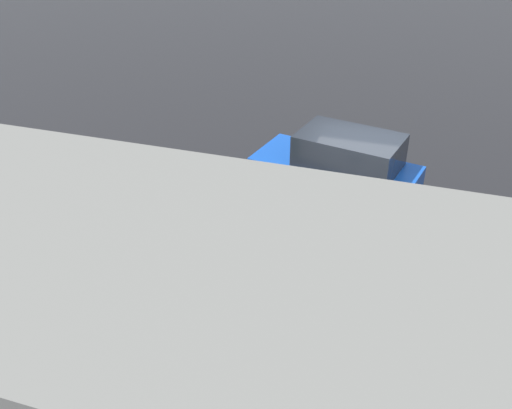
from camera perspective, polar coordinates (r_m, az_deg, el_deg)
The scene contains 7 objects.
ground_plane at distance 13.80m, azimuth 9.97°, elevation -2.12°, with size 60.00×60.00×0.00m, color black.
kerb_strip at distance 10.52m, azimuth 6.18°, elevation -14.02°, with size 24.00×3.20×0.04m, color gray.
moving_hatchback at distance 13.87m, azimuth 8.22°, elevation 3.14°, with size 4.16×2.45×2.06m.
fire_hydrant at distance 12.39m, azimuth -7.75°, elevation -3.91°, with size 0.42×0.31×0.80m.
pedestrian at distance 12.27m, azimuth -11.85°, elevation -3.14°, with size 0.38×0.52×1.22m.
metal_railing at distance 9.12m, azimuth 11.28°, elevation -16.95°, with size 9.37×0.04×1.05m.
sign_post at distance 10.33m, azimuth -11.73°, elevation -4.26°, with size 0.07×0.44×2.40m.
Camera 1 is at (-1.22, 11.57, 7.42)m, focal length 40.00 mm.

